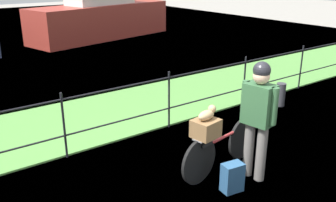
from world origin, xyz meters
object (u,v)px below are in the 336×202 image
Objects in this scene: backpack_on_paving at (232,177)px; moored_boat_mid at (101,16)px; bicycle_main at (221,148)px; terrier_dog at (207,114)px; mooring_bollard at (280,95)px; cyclist_person at (258,111)px; wooden_crate at (206,128)px.

backpack_on_paving is 0.06× the size of moored_boat_mid.
bicycle_main is at bearing -108.65° from moored_boat_mid.
terrier_dog is 0.65× the size of mooring_bollard.
cyclist_person is at bearing -60.75° from bicycle_main.
wooden_crate is 0.73m from backpack_on_paving.
backpack_on_paving is at bearing -152.06° from mooring_bollard.
moored_boat_mid reaches higher than bicycle_main.
moored_boat_mid is at bearing 71.35° from bicycle_main.
wooden_crate is 3.59m from mooring_bollard.
backpack_on_paving is (-0.50, -0.07, -0.80)m from cyclist_person.
cyclist_person reaches higher than wooden_crate.
wooden_crate is 0.20m from terrier_dog.
cyclist_person is at bearing -106.94° from moored_boat_mid.
cyclist_person is (0.58, -0.37, 0.02)m from terrier_dog.
wooden_crate is 0.74m from cyclist_person.
terrier_dog is at bearing 8.72° from wooden_crate.
moored_boat_mid reaches higher than terrier_dog.
terrier_dog reaches higher than wooden_crate.
backpack_on_paving is at bearing -171.87° from cyclist_person.
cyclist_person is (0.23, -0.42, 0.65)m from bicycle_main.
terrier_dog is at bearing -171.28° from bicycle_main.
terrier_dog is 0.81× the size of backpack_on_paving.
moored_boat_mid reaches higher than mooring_bollard.
mooring_bollard is at bearing 22.36° from bicycle_main.
bicycle_main is 1.00× the size of cyclist_person.
terrier_dog is 0.05× the size of moored_boat_mid.
mooring_bollard is (2.94, 1.21, -0.10)m from bicycle_main.
terrier_dog is 11.78m from moored_boat_mid.
mooring_bollard is at bearing 21.01° from terrier_dog.
mooring_bollard is (3.32, 1.27, -0.53)m from wooden_crate.
cyclist_person is (0.61, -0.36, 0.22)m from wooden_crate.
mooring_bollard reaches higher than backpack_on_paving.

